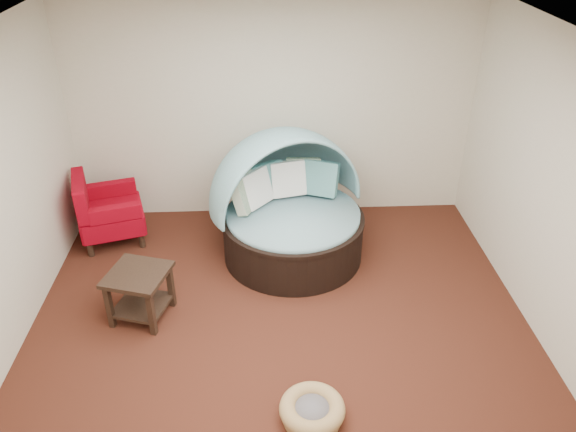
{
  "coord_description": "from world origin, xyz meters",
  "views": [
    {
      "loc": [
        -0.14,
        -4.11,
        3.83
      ],
      "look_at": [
        0.1,
        0.6,
        1.02
      ],
      "focal_mm": 35.0,
      "sensor_mm": 36.0,
      "label": 1
    }
  ],
  "objects_px": {
    "pet_basket": "(312,411)",
    "side_table": "(140,288)",
    "canopy_daybed": "(289,200)",
    "red_armchair": "(106,211)"
  },
  "relations": [
    {
      "from": "pet_basket",
      "to": "side_table",
      "type": "distance_m",
      "value": 2.14
    },
    {
      "from": "canopy_daybed",
      "to": "side_table",
      "type": "distance_m",
      "value": 1.94
    },
    {
      "from": "canopy_daybed",
      "to": "red_armchair",
      "type": "relative_size",
      "value": 2.33
    },
    {
      "from": "canopy_daybed",
      "to": "side_table",
      "type": "xyz_separation_m",
      "value": [
        -1.55,
        -1.1,
        -0.35
      ]
    },
    {
      "from": "pet_basket",
      "to": "red_armchair",
      "type": "relative_size",
      "value": 0.61
    },
    {
      "from": "canopy_daybed",
      "to": "red_armchair",
      "type": "distance_m",
      "value": 2.26
    },
    {
      "from": "red_armchair",
      "to": "canopy_daybed",
      "type": "bearing_deg",
      "value": -25.59
    },
    {
      "from": "canopy_daybed",
      "to": "pet_basket",
      "type": "relative_size",
      "value": 3.82
    },
    {
      "from": "pet_basket",
      "to": "canopy_daybed",
      "type": "bearing_deg",
      "value": 91.39
    },
    {
      "from": "canopy_daybed",
      "to": "side_table",
      "type": "bearing_deg",
      "value": -167.32
    }
  ]
}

